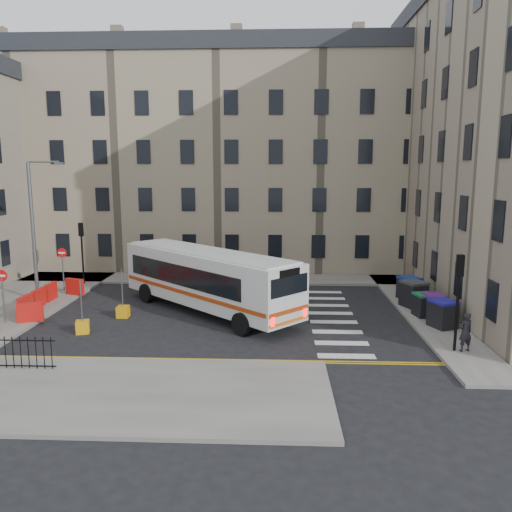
# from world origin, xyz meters

# --- Properties ---
(ground) EXTENTS (120.00, 120.00, 0.00)m
(ground) POSITION_xyz_m (0.00, 0.00, 0.00)
(ground) COLOR black
(ground) RESTS_ON ground
(pavement_north) EXTENTS (36.00, 3.20, 0.15)m
(pavement_north) POSITION_xyz_m (-6.00, 8.60, 0.07)
(pavement_north) COLOR slate
(pavement_north) RESTS_ON ground
(pavement_east) EXTENTS (2.40, 26.00, 0.15)m
(pavement_east) POSITION_xyz_m (9.00, 4.00, 0.07)
(pavement_east) COLOR slate
(pavement_east) RESTS_ON ground
(pavement_west) EXTENTS (6.00, 22.00, 0.15)m
(pavement_west) POSITION_xyz_m (-14.00, 1.00, 0.07)
(pavement_west) COLOR slate
(pavement_west) RESTS_ON ground
(pavement_sw) EXTENTS (20.00, 6.00, 0.15)m
(pavement_sw) POSITION_xyz_m (-7.00, -10.00, 0.07)
(pavement_sw) COLOR slate
(pavement_sw) RESTS_ON ground
(terrace_north) EXTENTS (38.30, 10.80, 17.20)m
(terrace_north) POSITION_xyz_m (-7.00, 15.50, 8.62)
(terrace_north) COLOR gray
(terrace_north) RESTS_ON ground
(traffic_light_east) EXTENTS (0.28, 0.22, 4.10)m
(traffic_light_east) POSITION_xyz_m (8.60, -5.50, 2.87)
(traffic_light_east) COLOR black
(traffic_light_east) RESTS_ON pavement_east
(traffic_light_nw) EXTENTS (0.28, 0.22, 4.10)m
(traffic_light_nw) POSITION_xyz_m (-12.00, 6.50, 2.87)
(traffic_light_nw) COLOR black
(traffic_light_nw) RESTS_ON pavement_west
(streetlamp) EXTENTS (0.50, 0.22, 8.14)m
(streetlamp) POSITION_xyz_m (-13.00, 2.00, 4.34)
(streetlamp) COLOR #595B5E
(streetlamp) RESTS_ON pavement_west
(no_entry_north) EXTENTS (0.60, 0.08, 3.00)m
(no_entry_north) POSITION_xyz_m (-12.50, 4.50, 2.08)
(no_entry_north) COLOR #595B5E
(no_entry_north) RESTS_ON pavement_west
(no_entry_south) EXTENTS (0.60, 0.08, 3.00)m
(no_entry_south) POSITION_xyz_m (-12.50, -2.50, 2.08)
(no_entry_south) COLOR #595B5E
(no_entry_south) RESTS_ON pavement_west
(roadworks_barriers) EXTENTS (1.66, 6.26, 1.00)m
(roadworks_barriers) POSITION_xyz_m (-11.84, 0.50, 0.65)
(roadworks_barriers) COLOR red
(roadworks_barriers) RESTS_ON pavement_west
(bus) EXTENTS (10.65, 10.37, 3.30)m
(bus) POSITION_xyz_m (-2.73, 0.47, 1.91)
(bus) COLOR silver
(bus) RESTS_ON ground
(wheelie_bin_a) EXTENTS (1.43, 1.52, 1.33)m
(wheelie_bin_a) POSITION_xyz_m (9.12, -2.28, 0.82)
(wheelie_bin_a) COLOR black
(wheelie_bin_a) RESTS_ON pavement_east
(wheelie_bin_b) EXTENTS (1.16, 1.29, 1.27)m
(wheelie_bin_b) POSITION_xyz_m (9.15, -0.79, 0.79)
(wheelie_bin_b) COLOR black
(wheelie_bin_b) RESTS_ON pavement_east
(wheelie_bin_c) EXTENTS (1.14, 1.25, 1.20)m
(wheelie_bin_c) POSITION_xyz_m (8.75, -0.41, 0.75)
(wheelie_bin_c) COLOR black
(wheelie_bin_c) RESTS_ON pavement_east
(wheelie_bin_d) EXTENTS (1.56, 1.65, 1.44)m
(wheelie_bin_d) POSITION_xyz_m (8.71, 1.45, 0.88)
(wheelie_bin_d) COLOR black
(wheelie_bin_d) RESTS_ON pavement_east
(wheelie_bin_e) EXTENTS (1.45, 1.53, 1.33)m
(wheelie_bin_e) POSITION_xyz_m (8.90, 3.17, 0.82)
(wheelie_bin_e) COLOR black
(wheelie_bin_e) RESTS_ON pavement_east
(pedestrian) EXTENTS (0.71, 0.57, 1.68)m
(pedestrian) POSITION_xyz_m (8.98, -5.58, 0.99)
(pedestrian) COLOR black
(pedestrian) RESTS_ON pavement_east
(bollard_yellow) EXTENTS (0.61, 0.61, 0.60)m
(bollard_yellow) POSITION_xyz_m (-7.04, -0.82, 0.30)
(bollard_yellow) COLOR orange
(bollard_yellow) RESTS_ON ground
(bollard_chevron) EXTENTS (0.75, 0.75, 0.60)m
(bollard_chevron) POSITION_xyz_m (-8.17, -3.49, 0.30)
(bollard_chevron) COLOR orange
(bollard_chevron) RESTS_ON ground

